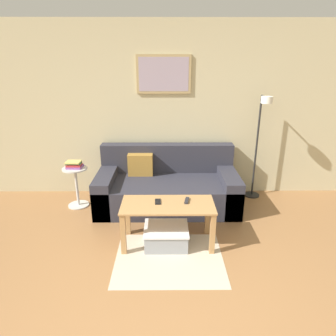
{
  "coord_description": "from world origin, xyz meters",
  "views": [
    {
      "loc": [
        -0.0,
        -1.47,
        2.01
      ],
      "look_at": [
        0.02,
        1.73,
        0.85
      ],
      "focal_mm": 32.0,
      "sensor_mm": 36.0,
      "label": 1
    }
  ],
  "objects_px": {
    "couch": "(167,187)",
    "side_table": "(77,183)",
    "floor_lamp": "(260,138)",
    "storage_bin": "(167,236)",
    "remote_control": "(187,200)",
    "coffee_table": "(168,212)",
    "book_stack": "(74,165)",
    "cell_phone": "(158,202)"
  },
  "relations": [
    {
      "from": "couch",
      "to": "floor_lamp",
      "type": "height_order",
      "value": "floor_lamp"
    },
    {
      "from": "floor_lamp",
      "to": "couch",
      "type": "bearing_deg",
      "value": -172.46
    },
    {
      "from": "storage_bin",
      "to": "couch",
      "type": "bearing_deg",
      "value": 89.5
    },
    {
      "from": "coffee_table",
      "to": "couch",
      "type": "bearing_deg",
      "value": 90.29
    },
    {
      "from": "book_stack",
      "to": "remote_control",
      "type": "relative_size",
      "value": 1.51
    },
    {
      "from": "couch",
      "to": "book_stack",
      "type": "height_order",
      "value": "couch"
    },
    {
      "from": "floor_lamp",
      "to": "book_stack",
      "type": "distance_m",
      "value": 2.66
    },
    {
      "from": "coffee_table",
      "to": "remote_control",
      "type": "distance_m",
      "value": 0.25
    },
    {
      "from": "cell_phone",
      "to": "coffee_table",
      "type": "bearing_deg",
      "value": -26.84
    },
    {
      "from": "book_stack",
      "to": "remote_control",
      "type": "xyz_separation_m",
      "value": [
        1.52,
        -0.91,
        -0.12
      ]
    },
    {
      "from": "floor_lamp",
      "to": "cell_phone",
      "type": "height_order",
      "value": "floor_lamp"
    },
    {
      "from": "couch",
      "to": "side_table",
      "type": "distance_m",
      "value": 1.3
    },
    {
      "from": "cell_phone",
      "to": "floor_lamp",
      "type": "bearing_deg",
      "value": 35.86
    },
    {
      "from": "couch",
      "to": "floor_lamp",
      "type": "distance_m",
      "value": 1.51
    },
    {
      "from": "storage_bin",
      "to": "floor_lamp",
      "type": "distance_m",
      "value": 1.99
    },
    {
      "from": "book_stack",
      "to": "remote_control",
      "type": "bearing_deg",
      "value": -30.75
    },
    {
      "from": "coffee_table",
      "to": "side_table",
      "type": "distance_m",
      "value": 1.61
    },
    {
      "from": "couch",
      "to": "coffee_table",
      "type": "relative_size",
      "value": 1.9
    },
    {
      "from": "coffee_table",
      "to": "remote_control",
      "type": "bearing_deg",
      "value": 17.01
    },
    {
      "from": "storage_bin",
      "to": "remote_control",
      "type": "relative_size",
      "value": 3.34
    },
    {
      "from": "storage_bin",
      "to": "remote_control",
      "type": "distance_m",
      "value": 0.47
    },
    {
      "from": "book_stack",
      "to": "cell_phone",
      "type": "distance_m",
      "value": 1.51
    },
    {
      "from": "floor_lamp",
      "to": "book_stack",
      "type": "relative_size",
      "value": 6.84
    },
    {
      "from": "book_stack",
      "to": "cell_phone",
      "type": "bearing_deg",
      "value": -37.59
    },
    {
      "from": "remote_control",
      "to": "cell_phone",
      "type": "height_order",
      "value": "remote_control"
    },
    {
      "from": "side_table",
      "to": "cell_phone",
      "type": "distance_m",
      "value": 1.5
    },
    {
      "from": "floor_lamp",
      "to": "storage_bin",
      "type": "bearing_deg",
      "value": -137.97
    },
    {
      "from": "book_stack",
      "to": "cell_phone",
      "type": "xyz_separation_m",
      "value": [
        1.2,
        -0.92,
        -0.12
      ]
    },
    {
      "from": "coffee_table",
      "to": "floor_lamp",
      "type": "height_order",
      "value": "floor_lamp"
    },
    {
      "from": "storage_bin",
      "to": "side_table",
      "type": "xyz_separation_m",
      "value": [
        -1.29,
        1.0,
        0.24
      ]
    },
    {
      "from": "storage_bin",
      "to": "book_stack",
      "type": "height_order",
      "value": "book_stack"
    },
    {
      "from": "coffee_table",
      "to": "floor_lamp",
      "type": "relative_size",
      "value": 0.67
    },
    {
      "from": "floor_lamp",
      "to": "book_stack",
      "type": "xyz_separation_m",
      "value": [
        -2.63,
        -0.2,
        -0.33
      ]
    },
    {
      "from": "storage_bin",
      "to": "floor_lamp",
      "type": "height_order",
      "value": "floor_lamp"
    },
    {
      "from": "storage_bin",
      "to": "floor_lamp",
      "type": "relative_size",
      "value": 0.32
    },
    {
      "from": "couch",
      "to": "side_table",
      "type": "height_order",
      "value": "couch"
    },
    {
      "from": "coffee_table",
      "to": "cell_phone",
      "type": "bearing_deg",
      "value": 155.16
    },
    {
      "from": "coffee_table",
      "to": "book_stack",
      "type": "distance_m",
      "value": 1.65
    },
    {
      "from": "floor_lamp",
      "to": "side_table",
      "type": "bearing_deg",
      "value": -175.36
    },
    {
      "from": "remote_control",
      "to": "coffee_table",
      "type": "bearing_deg",
      "value": -152.42
    },
    {
      "from": "remote_control",
      "to": "side_table",
      "type": "bearing_deg",
      "value": 160.14
    },
    {
      "from": "side_table",
      "to": "book_stack",
      "type": "relative_size",
      "value": 2.57
    }
  ]
}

